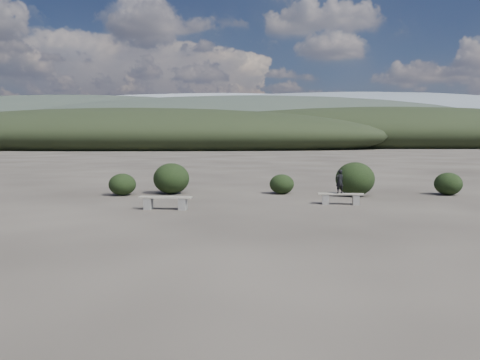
{
  "coord_description": "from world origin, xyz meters",
  "views": [
    {
      "loc": [
        0.53,
        -10.48,
        2.36
      ],
      "look_at": [
        0.23,
        3.5,
        1.1
      ],
      "focal_mm": 35.0,
      "sensor_mm": 36.0,
      "label": 1
    }
  ],
  "objects": [
    {
      "name": "mountain_ridges",
      "position": [
        -7.48,
        339.06,
        10.84
      ],
      "size": [
        500.0,
        400.0,
        56.0
      ],
      "color": "black",
      "rests_on": "ground"
    },
    {
      "name": "seated_person",
      "position": [
        3.71,
        6.07,
        0.82
      ],
      "size": [
        0.37,
        0.31,
        0.85
      ],
      "primitive_type": "imported",
      "rotation": [
        0.0,
        0.0,
        3.55
      ],
      "color": "black",
      "rests_on": "bench_right"
    },
    {
      "name": "shrub_b",
      "position": [
        -2.8,
        9.16,
        0.65
      ],
      "size": [
        1.52,
        1.52,
        1.3
      ],
      "primitive_type": "ellipsoid",
      "color": "black",
      "rests_on": "ground"
    },
    {
      "name": "bench_left",
      "position": [
        -2.26,
        4.75,
        0.26
      ],
      "size": [
        1.76,
        0.5,
        0.43
      ],
      "rotation": [
        0.0,
        0.0,
        -0.08
      ],
      "color": "gray",
      "rests_on": "ground"
    },
    {
      "name": "shrub_d",
      "position": [
        4.82,
        8.62,
        0.69
      ],
      "size": [
        1.58,
        1.58,
        1.38
      ],
      "primitive_type": "ellipsoid",
      "color": "black",
      "rests_on": "ground"
    },
    {
      "name": "shrub_c",
      "position": [
        1.87,
        9.22,
        0.42
      ],
      "size": [
        1.04,
        1.04,
        0.83
      ],
      "primitive_type": "ellipsoid",
      "color": "black",
      "rests_on": "ground"
    },
    {
      "name": "ground",
      "position": [
        0.0,
        0.0,
        0.0
      ],
      "size": [
        1200.0,
        1200.0,
        0.0
      ],
      "primitive_type": "plane",
      "color": "#322D27",
      "rests_on": "ground"
    },
    {
      "name": "shrub_e",
      "position": [
        8.75,
        8.97,
        0.47
      ],
      "size": [
        1.12,
        1.12,
        0.93
      ],
      "primitive_type": "ellipsoid",
      "color": "black",
      "rests_on": "ground"
    },
    {
      "name": "shrub_a",
      "position": [
        -4.73,
        8.54,
        0.45
      ],
      "size": [
        1.11,
        1.11,
        0.91
      ],
      "primitive_type": "ellipsoid",
      "color": "black",
      "rests_on": "ground"
    },
    {
      "name": "bench_right",
      "position": [
        3.75,
        6.07,
        0.24
      ],
      "size": [
        1.62,
        0.52,
        0.4
      ],
      "rotation": [
        0.0,
        0.0,
        -0.12
      ],
      "color": "gray",
      "rests_on": "ground"
    }
  ]
}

